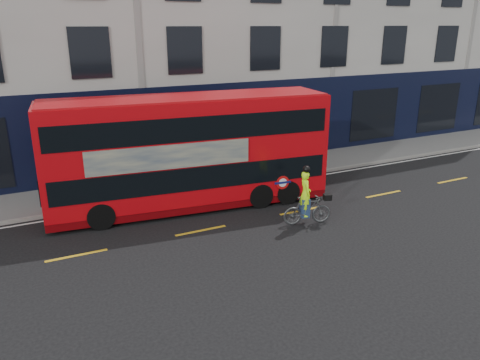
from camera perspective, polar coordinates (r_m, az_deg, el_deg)
ground at (r=14.58m, az=-2.58°, el=-8.40°), size 120.00×120.00×0.00m
pavement at (r=20.23m, az=-10.06°, el=-0.64°), size 60.00×3.00×0.12m
kerb at (r=18.87m, az=-8.74°, el=-1.97°), size 60.00×0.12×0.13m
building_terrace at (r=25.42m, az=-15.51°, el=19.90°), size 50.00×10.07×15.00m
road_edge_line at (r=18.62m, az=-8.45°, el=-2.43°), size 58.00×0.10×0.01m
lane_dashes at (r=15.83m, az=-4.79°, el=-6.17°), size 58.00×0.12×0.01m
bus at (r=17.32m, az=-6.09°, el=3.47°), size 10.51×3.45×4.16m
cyclist at (r=16.19m, az=8.14°, el=-3.03°), size 1.76×0.90×2.11m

